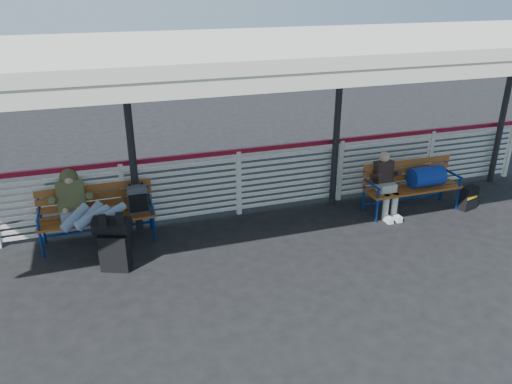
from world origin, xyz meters
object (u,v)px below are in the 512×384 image
object	(u,v)px
traveler_man	(86,211)
companion_person	(386,184)
luggage_stack	(114,241)
bench_left	(108,207)
suitcase_side	(468,198)
bench_right	(419,179)

from	to	relation	value
traveler_man	companion_person	world-z (taller)	traveler_man
luggage_stack	bench_left	distance (m)	0.97
bench_left	companion_person	xyz separation A→B (m)	(4.75, -0.57, 0.01)
bench_left	suitcase_side	xyz separation A→B (m)	(6.35, -0.87, -0.37)
bench_left	suitcase_side	distance (m)	6.42
companion_person	suitcase_side	bearing A→B (deg)	-10.54
companion_person	suitcase_side	world-z (taller)	companion_person
bench_left	companion_person	world-z (taller)	companion_person
bench_right	companion_person	bearing A→B (deg)	-179.88
traveler_man	suitcase_side	bearing A→B (deg)	-4.51
companion_person	luggage_stack	bearing A→B (deg)	-175.20
bench_right	suitcase_side	distance (m)	1.03
bench_left	traveler_man	size ratio (longest dim) A/B	1.18
luggage_stack	bench_left	size ratio (longest dim) A/B	0.48
traveler_man	suitcase_side	distance (m)	6.73
luggage_stack	bench_right	world-z (taller)	bench_right
bench_left	traveler_man	bearing A→B (deg)	-134.72
traveler_man	bench_left	bearing A→B (deg)	45.28
luggage_stack	bench_right	distance (m)	5.44
bench_left	bench_right	distance (m)	5.47
suitcase_side	luggage_stack	bearing A→B (deg)	166.33
companion_person	suitcase_side	distance (m)	1.67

